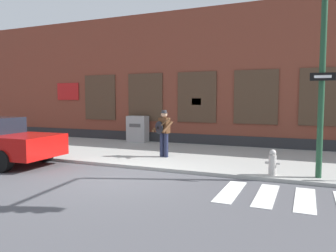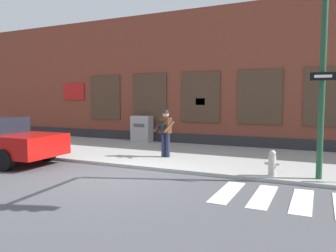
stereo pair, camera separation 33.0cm
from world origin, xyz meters
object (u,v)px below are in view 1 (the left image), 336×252
at_px(busker, 163,130).
at_px(traffic_light, 331,36).
at_px(utility_box, 138,129).
at_px(fire_hydrant, 272,163).

xyz_separation_m(busker, traffic_light, (5.07, -2.33, 2.46)).
relative_size(utility_box, fire_hydrant, 1.78).
height_order(traffic_light, fire_hydrant, traffic_light).
bearing_deg(utility_box, fire_hydrant, -35.31).
xyz_separation_m(busker, utility_box, (-2.80, 3.29, -0.32)).
distance_m(busker, utility_box, 4.33).
bearing_deg(busker, fire_hydrant, -20.14).
relative_size(traffic_light, utility_box, 3.93).
relative_size(busker, utility_box, 1.33).
bearing_deg(fire_hydrant, busker, 159.86).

